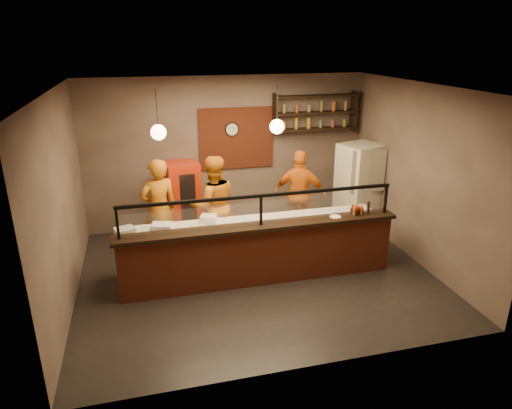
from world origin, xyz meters
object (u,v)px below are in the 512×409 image
object	(u,v)px
cook_left	(159,208)
cook_mid	(213,205)
wall_clock	(232,129)
pepper_mill	(368,208)
cook_right	(300,195)
fridge	(358,188)
condiment_caddy	(357,211)
pizza_dough	(301,217)
red_cooler	(183,198)

from	to	relation	value
cook_left	cook_mid	world-z (taller)	cook_mid
wall_clock	pepper_mill	bearing A→B (deg)	-56.52
cook_mid	cook_right	distance (m)	1.83
cook_right	fridge	world-z (taller)	fridge
cook_right	condiment_caddy	bearing A→B (deg)	131.06
cook_mid	fridge	size ratio (longest dim) A/B	1.02
wall_clock	condiment_caddy	world-z (taller)	wall_clock
wall_clock	pepper_mill	xyz separation A→B (m)	(1.82, -2.75, -0.93)
condiment_caddy	wall_clock	bearing A→B (deg)	121.03
cook_mid	wall_clock	bearing A→B (deg)	-119.27
fridge	cook_mid	bearing A→B (deg)	168.00
cook_mid	pizza_dough	bearing A→B (deg)	145.78
fridge	condiment_caddy	size ratio (longest dim) A/B	10.35
cook_right	cook_mid	bearing A→B (deg)	32.75
wall_clock	pepper_mill	world-z (taller)	wall_clock
fridge	pepper_mill	bearing A→B (deg)	-129.79
condiment_caddy	pepper_mill	bearing A→B (deg)	-12.72
pizza_dough	wall_clock	bearing A→B (deg)	109.54
wall_clock	pepper_mill	distance (m)	3.42
condiment_caddy	fridge	bearing A→B (deg)	62.46
red_cooler	pepper_mill	size ratio (longest dim) A/B	6.99
cook_right	pizza_dough	bearing A→B (deg)	96.23
pizza_dough	cook_right	bearing A→B (deg)	71.48
wall_clock	pizza_dough	size ratio (longest dim) A/B	0.64
wall_clock	fridge	distance (m)	2.94
fridge	red_cooler	world-z (taller)	fridge
pepper_mill	cook_right	bearing A→B (deg)	111.84
red_cooler	condiment_caddy	distance (m)	3.66
fridge	red_cooler	xyz separation A→B (m)	(-3.63, 0.72, -0.16)
cook_right	condiment_caddy	world-z (taller)	cook_right
cook_mid	condiment_caddy	distance (m)	2.65
cook_left	fridge	world-z (taller)	cook_left
cook_mid	red_cooler	bearing A→B (deg)	-69.51
cook_left	fridge	distance (m)	4.16
wall_clock	pizza_dough	xyz separation A→B (m)	(0.79, -2.22, -1.19)
wall_clock	cook_left	distance (m)	2.38
cook_left	red_cooler	distance (m)	1.11
pizza_dough	cook_left	bearing A→B (deg)	158.69
cook_left	cook_right	xyz separation A→B (m)	(2.81, 0.16, -0.03)
fridge	wall_clock	bearing A→B (deg)	139.61
cook_right	fridge	xyz separation A→B (m)	(1.34, 0.08, 0.02)
cook_right	pizza_dough	size ratio (longest dim) A/B	3.91
pizza_dough	condiment_caddy	size ratio (longest dim) A/B	2.61
cook_mid	condiment_caddy	world-z (taller)	cook_mid
wall_clock	cook_mid	bearing A→B (deg)	-115.72
wall_clock	cook_right	xyz separation A→B (m)	(1.16, -1.11, -1.19)
red_cooler	pepper_mill	distance (m)	3.84
condiment_caddy	pizza_dough	bearing A→B (deg)	150.03
cook_left	red_cooler	size ratio (longest dim) A/B	1.23
cook_right	condiment_caddy	xyz separation A→B (m)	(0.47, -1.59, 0.19)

